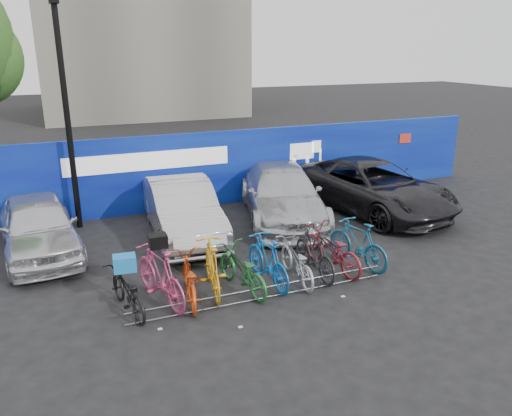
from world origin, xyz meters
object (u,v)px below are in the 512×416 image
car_2 (282,194)px  bike_0 (127,291)px  bike_3 (212,267)px  bike_9 (358,243)px  bike_5 (268,260)px  bike_4 (242,270)px  lamppost (67,113)px  bike_rack (263,293)px  car_3 (372,187)px  bike_2 (189,279)px  bike_7 (315,253)px  bike_1 (160,275)px  bike_8 (331,249)px  bike_6 (296,261)px  car_1 (182,209)px  car_0 (39,226)px

car_2 → bike_0: 6.48m
bike_3 → bike_9: bike_3 is taller
bike_5 → bike_4: bearing=3.0°
lamppost → bike_rack: 7.48m
car_3 → bike_2: 7.70m
bike_2 → bike_7: size_ratio=1.02×
bike_3 → bike_4: (0.59, -0.18, -0.08)m
bike_4 → bike_5: (0.64, 0.08, 0.07)m
bike_1 → bike_8: bearing=165.6°
bike_6 → bike_8: size_ratio=0.89×
car_1 → bike_9: bearing=-42.5°
bike_2 → bike_4: (1.15, -0.00, 0.00)m
car_1 → bike_2: size_ratio=2.52×
car_3 → bike_1: car_3 is taller
car_3 → bike_5: (-5.05, -3.45, -0.23)m
car_2 → car_3: size_ratio=0.94×
car_3 → bike_7: 5.23m
bike_2 → bike_3: (0.55, 0.17, 0.08)m
car_2 → bike_3: car_2 is taller
bike_0 → bike_2: size_ratio=0.93×
car_0 → car_1: car_1 is taller
bike_1 → car_1: bearing=-126.1°
car_2 → bike_1: bearing=-124.3°
bike_0 → bike_5: 3.02m
bike_7 → bike_3: bearing=-2.5°
bike_rack → bike_2: 1.55m
bike_6 → bike_9: (1.71, 0.18, 0.10)m
bike_0 → bike_8: size_ratio=0.86×
bike_rack → bike_7: 1.69m
bike_8 → bike_9: 0.70m
bike_rack → bike_7: bearing=22.5°
bike_7 → bike_0: bearing=1.0°
car_2 → bike_2: (-3.92, -3.91, -0.29)m
bike_0 → bike_3: 1.80m
bike_7 → bike_8: size_ratio=0.91×
bike_0 → bike_1: 0.72m
bike_2 → bike_7: bearing=-170.2°
car_1 → bike_1: (-1.35, -3.47, -0.16)m
bike_rack → bike_5: bearing=59.4°
car_0 → car_3: size_ratio=0.75×
bike_0 → bike_6: 3.66m
bike_rack → car_2: car_2 is taller
bike_rack → bike_3: size_ratio=2.97×
lamppost → bike_8: lamppost is taller
car_1 → bike_0: (-2.03, -3.62, -0.32)m
lamppost → car_3: 9.18m
car_0 → bike_1: car_0 is taller
car_0 → car_2: size_ratio=0.81×
car_0 → car_1: 3.61m
bike_9 → bike_5: bearing=-10.2°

